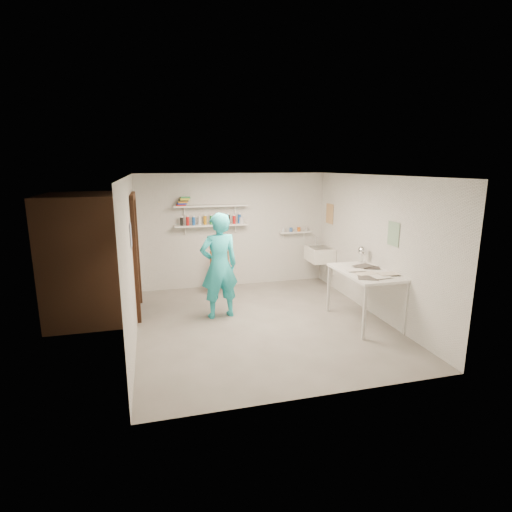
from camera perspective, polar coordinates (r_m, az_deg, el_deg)
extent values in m
cube|color=slate|center=(6.73, 0.88, -9.58)|extent=(4.00, 4.50, 0.02)
cube|color=silver|center=(6.22, 0.95, 11.50)|extent=(4.00, 4.50, 0.02)
cube|color=silver|center=(8.53, -3.18, 3.67)|extent=(4.00, 0.02, 2.40)
cube|color=silver|center=(4.31, 9.07, -5.65)|extent=(4.00, 0.02, 2.40)
cube|color=silver|center=(6.15, -17.43, -0.49)|extent=(0.02, 4.50, 2.40)
cube|color=silver|center=(7.16, 16.60, 1.39)|extent=(0.02, 4.50, 2.40)
cube|color=black|center=(7.22, -16.83, -0.17)|extent=(0.02, 0.90, 2.00)
cube|color=brown|center=(7.27, -22.45, -0.10)|extent=(1.40, 1.50, 2.10)
cube|color=brown|center=(7.06, -17.22, 8.17)|extent=(0.06, 1.05, 0.10)
cube|color=brown|center=(6.73, -16.79, -1.09)|extent=(0.06, 0.10, 2.00)
cube|color=brown|center=(7.70, -16.57, 0.65)|extent=(0.06, 0.10, 2.00)
cube|color=white|center=(8.29, -6.41, 4.40)|extent=(1.50, 0.22, 0.03)
cube|color=white|center=(8.24, -6.48, 7.15)|extent=(1.50, 0.22, 0.03)
cube|color=white|center=(8.82, 5.58, 3.41)|extent=(0.70, 0.14, 0.03)
cube|color=#334C7F|center=(6.13, -17.43, 2.81)|extent=(0.01, 0.28, 0.36)
cube|color=#995933|center=(8.67, 10.47, 5.96)|extent=(0.01, 0.34, 0.42)
cube|color=#3F724C|center=(6.64, 19.04, 2.99)|extent=(0.01, 0.30, 0.38)
cube|color=white|center=(8.62, 9.09, 0.24)|extent=(0.48, 0.60, 0.30)
imported|color=#29C2CD|center=(6.74, -5.28, -1.42)|extent=(0.72, 0.53, 1.80)
cylinder|color=beige|center=(6.89, -5.35, 1.45)|extent=(0.33, 0.09, 0.32)
cube|color=brown|center=(8.15, -5.35, -2.26)|extent=(0.50, 0.49, 0.88)
cube|color=silver|center=(6.83, 15.26, -5.66)|extent=(0.79, 1.32, 0.88)
sphere|color=silver|center=(7.21, 15.00, 0.75)|extent=(0.16, 0.16, 0.16)
cylinder|color=black|center=(8.21, -10.84, 4.87)|extent=(0.06, 0.06, 0.17)
cylinder|color=red|center=(8.22, -9.95, 4.91)|extent=(0.06, 0.06, 0.17)
cylinder|color=blue|center=(8.23, -9.07, 4.96)|extent=(0.06, 0.06, 0.17)
cylinder|color=white|center=(8.25, -8.18, 5.00)|extent=(0.06, 0.06, 0.17)
cylinder|color=orange|center=(8.26, -7.30, 5.04)|extent=(0.06, 0.06, 0.17)
cylinder|color=#268C3F|center=(8.28, -6.43, 5.08)|extent=(0.06, 0.06, 0.17)
cylinder|color=#8C268C|center=(8.30, -5.55, 5.12)|extent=(0.06, 0.06, 0.17)
cylinder|color=gold|center=(8.32, -4.69, 5.15)|extent=(0.06, 0.06, 0.17)
cylinder|color=black|center=(8.34, -3.82, 5.19)|extent=(0.06, 0.06, 0.17)
cylinder|color=red|center=(8.37, -2.96, 5.22)|extent=(0.06, 0.06, 0.17)
cylinder|color=blue|center=(8.39, -2.11, 5.26)|extent=(0.06, 0.06, 0.17)
cube|color=red|center=(8.18, -10.68, 7.17)|extent=(0.18, 0.14, 0.03)
cube|color=#1933A5|center=(8.18, -10.55, 7.37)|extent=(0.18, 0.14, 0.03)
cube|color=orange|center=(8.18, -10.41, 7.57)|extent=(0.18, 0.14, 0.03)
cube|color=black|center=(8.17, -10.28, 7.77)|extent=(0.18, 0.14, 0.03)
cube|color=yellow|center=(8.17, -10.15, 7.97)|extent=(0.18, 0.14, 0.03)
cube|color=#338C4C|center=(8.17, -10.01, 8.18)|extent=(0.18, 0.14, 0.03)
cylinder|color=silver|center=(8.74, 4.32, 3.74)|extent=(0.07, 0.07, 0.09)
cylinder|color=#335999|center=(8.79, 5.17, 3.78)|extent=(0.07, 0.07, 0.09)
cylinder|color=orange|center=(8.84, 6.01, 3.81)|extent=(0.07, 0.07, 0.09)
cylinder|color=#999999|center=(8.88, 6.84, 3.84)|extent=(0.07, 0.07, 0.09)
cube|color=silver|center=(6.71, 15.48, -2.08)|extent=(0.30, 0.22, 0.00)
cube|color=#4C4742|center=(6.71, 15.48, -2.05)|extent=(0.30, 0.22, 0.00)
cube|color=beige|center=(6.71, 15.48, -2.01)|extent=(0.30, 0.22, 0.00)
cube|color=#383330|center=(6.71, 15.49, -1.98)|extent=(0.30, 0.22, 0.00)
cube|color=silver|center=(6.71, 15.49, -1.95)|extent=(0.30, 0.22, 0.00)
cube|color=silver|center=(6.71, 15.49, -1.91)|extent=(0.30, 0.22, 0.00)
cube|color=#4C4742|center=(6.70, 15.49, -1.88)|extent=(0.30, 0.22, 0.00)
cube|color=beige|center=(6.70, 15.49, -1.85)|extent=(0.30, 0.22, 0.00)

